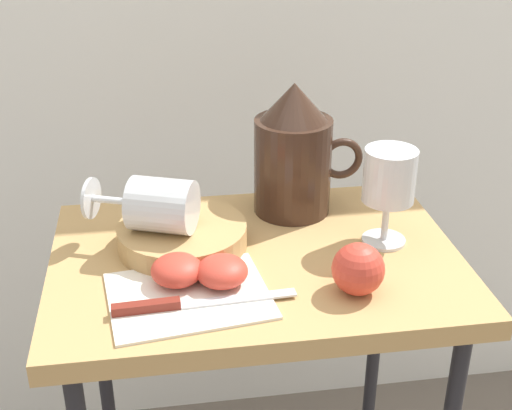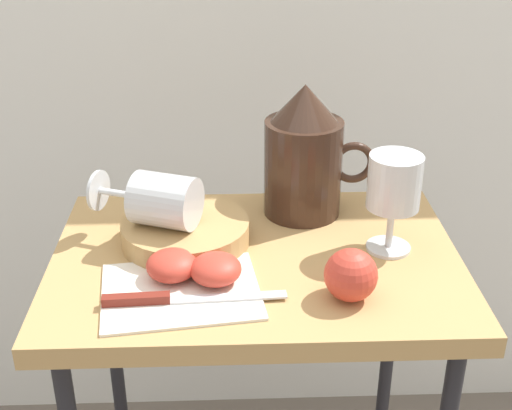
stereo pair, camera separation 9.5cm
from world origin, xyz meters
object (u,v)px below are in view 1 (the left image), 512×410
object	(u,v)px
knife	(178,304)
basket_tray	(182,236)
apple_half_left	(177,270)
apple_half_right	(222,271)
wine_glass_upright	(389,181)
apple_whole	(358,269)
table	(256,302)
pitcher	(293,161)
wine_glass_tipped_near	(159,205)

from	to	relation	value
knife	basket_tray	bearing A→B (deg)	84.42
apple_half_left	apple_half_right	bearing A→B (deg)	-11.61
wine_glass_upright	apple_half_right	xyz separation A→B (m)	(-0.25, -0.08, -0.08)
apple_half_left	apple_whole	bearing A→B (deg)	-12.53
wine_glass_upright	knife	size ratio (longest dim) A/B	0.62
apple_half_right	table	bearing A→B (deg)	52.10
table	apple_half_right	distance (m)	0.14
pitcher	knife	size ratio (longest dim) A/B	0.89
pitcher	apple_whole	xyz separation A→B (m)	(0.04, -0.24, -0.05)
wine_glass_upright	knife	bearing A→B (deg)	-157.53
pitcher	apple_whole	world-z (taller)	pitcher
pitcher	wine_glass_upright	xyz separation A→B (m)	(0.11, -0.12, 0.01)
table	knife	xyz separation A→B (m)	(-0.12, -0.12, 0.09)
pitcher	apple_half_right	size ratio (longest dim) A/B	3.04
apple_whole	knife	world-z (taller)	apple_whole
table	apple_half_left	distance (m)	0.17
table	basket_tray	world-z (taller)	basket_tray
basket_tray	knife	world-z (taller)	basket_tray
pitcher	basket_tray	bearing A→B (deg)	-152.72
wine_glass_upright	knife	distance (m)	0.35
wine_glass_upright	apple_half_left	distance (m)	0.32
table	wine_glass_tipped_near	bearing A→B (deg)	165.88
basket_tray	pitcher	size ratio (longest dim) A/B	0.89
basket_tray	apple_half_left	distance (m)	0.10
table	wine_glass_tipped_near	size ratio (longest dim) A/B	4.28
basket_tray	apple_half_left	xyz separation A→B (m)	(-0.01, -0.10, 0.01)
apple_half_right	knife	xyz separation A→B (m)	(-0.06, -0.04, -0.01)
basket_tray	apple_half_left	bearing A→B (deg)	-97.11
apple_half_left	basket_tray	bearing A→B (deg)	82.89
apple_half_left	wine_glass_tipped_near	bearing A→B (deg)	100.51
knife	apple_whole	bearing A→B (deg)	1.43
wine_glass_upright	apple_half_right	bearing A→B (deg)	-161.55
wine_glass_upright	wine_glass_tipped_near	distance (m)	0.32
table	pitcher	size ratio (longest dim) A/B	3.42
wine_glass_upright	wine_glass_tipped_near	world-z (taller)	wine_glass_upright
wine_glass_upright	knife	xyz separation A→B (m)	(-0.31, -0.13, -0.09)
wine_glass_upright	apple_half_right	world-z (taller)	wine_glass_upright
knife	wine_glass_upright	bearing A→B (deg)	22.47
apple_half_left	knife	size ratio (longest dim) A/B	0.29
apple_half_right	knife	bearing A→B (deg)	-143.55
apple_whole	knife	xyz separation A→B (m)	(-0.23, -0.01, -0.03)
pitcher	knife	xyz separation A→B (m)	(-0.20, -0.25, -0.08)
wine_glass_tipped_near	apple_whole	bearing A→B (deg)	-30.22
wine_glass_tipped_near	apple_half_left	xyz separation A→B (m)	(0.02, -0.09, -0.05)
wine_glass_upright	apple_whole	xyz separation A→B (m)	(-0.08, -0.12, -0.06)
apple_whole	basket_tray	bearing A→B (deg)	145.16
apple_half_left	pitcher	bearing A→B (deg)	45.06
apple_half_right	basket_tray	bearing A→B (deg)	112.09
table	wine_glass_tipped_near	distance (m)	0.21
pitcher	apple_whole	size ratio (longest dim) A/B	3.04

